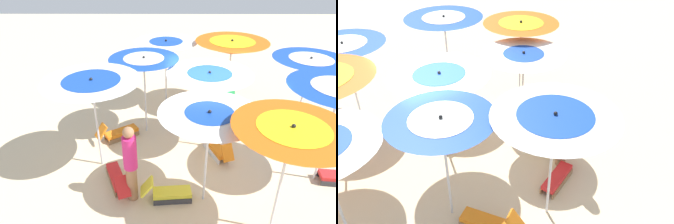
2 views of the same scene
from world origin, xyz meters
The scene contains 15 objects.
ground centered at (0.00, 0.00, -0.02)m, with size 34.83×34.83×0.04m, color beige.
beach_umbrella_0 centered at (1.46, -2.82, 1.94)m, with size 2.17×2.17×2.18m.
beach_umbrella_1 centered at (2.37, -0.71, 2.15)m, with size 2.28×2.28×2.41m.
beach_umbrella_2 centered at (2.80, 1.33, 2.03)m, with size 2.05×2.05×2.28m.
beach_umbrella_4 centered at (0.18, 0.22, 2.02)m, with size 2.17×2.17×2.26m.
beach_umbrella_5 centered at (0.94, 1.91, 2.15)m, with size 1.90×1.90×2.37m.
beach_umbrella_6 centered at (-2.70, -0.80, 2.28)m, with size 2.03×2.03×2.50m.
beach_umbrella_7 centered at (-1.86, 0.45, 2.07)m, with size 2.01×2.01×2.29m.
beach_umbrella_8 centered at (-0.65, 2.96, 2.17)m, with size 2.21×2.21×2.43m.
lounger_0 centered at (-1.88, 1.24, 0.20)m, with size 0.44×1.15×0.58m.
lounger_2 centered at (-1.43, 2.44, 0.20)m, with size 1.34×0.79×0.61m.
lounger_3 centered at (-0.28, -0.08, 0.20)m, with size 1.19×0.69×0.63m.
lounger_4 centered at (0.53, 2.69, 0.20)m, with size 0.97×1.23×0.61m.
lounger_5 centered at (3.27, -1.03, 0.20)m, with size 1.33×0.53×0.58m.
beachgoer_0 centered at (-1.84, 2.03, 0.99)m, with size 0.30×0.30×1.87m.
Camera 1 is at (-6.94, 1.22, 5.12)m, focal length 32.92 mm.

